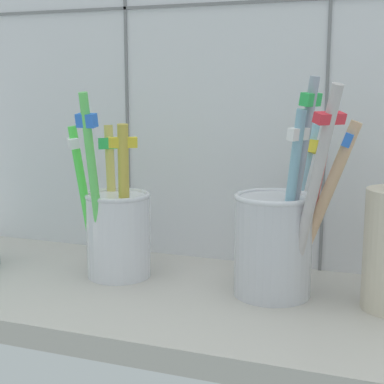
{
  "coord_description": "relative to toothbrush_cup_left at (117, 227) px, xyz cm",
  "views": [
    {
      "loc": [
        18.35,
        -47.31,
        20.53
      ],
      "look_at": [
        0.0,
        2.4,
        10.84
      ],
      "focal_mm": 55.16,
      "sensor_mm": 36.0,
      "label": 1
    }
  ],
  "objects": [
    {
      "name": "tile_wall_back",
      "position": [
        7.73,
        9.75,
        15.6
      ],
      "size": [
        64.0,
        2.2,
        45.0
      ],
      "color": "white",
      "rests_on": "ground"
    },
    {
      "name": "counter_slab",
      "position": [
        7.73,
        -2.25,
        -5.9
      ],
      "size": [
        64.0,
        22.0,
        2.0
      ],
      "primitive_type": "cube",
      "color": "#BCB7AD",
      "rests_on": "ground"
    },
    {
      "name": "toothbrush_cup_right",
      "position": [
        15.82,
        0.14,
        0.59
      ],
      "size": [
        10.6,
        10.54,
        19.25
      ],
      "color": "silver",
      "rests_on": "counter_slab"
    },
    {
      "name": "toothbrush_cup_left",
      "position": [
        0.0,
        0.0,
        0.0
      ],
      "size": [
        7.49,
        8.15,
        17.92
      ],
      "color": "white",
      "rests_on": "counter_slab"
    }
  ]
}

